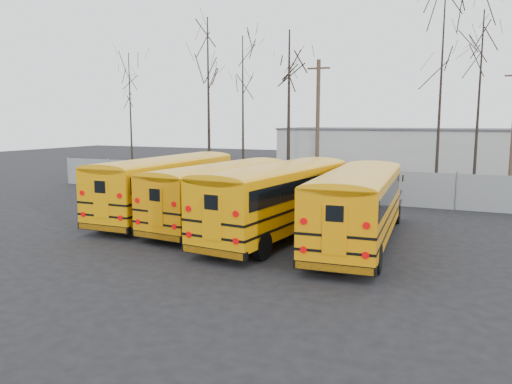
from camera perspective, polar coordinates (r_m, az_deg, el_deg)
The scene contains 14 objects.
ground at distance 19.94m, azimuth -3.71°, elevation -5.97°, with size 120.00×120.00×0.00m, color black.
fence at distance 30.69m, azimuth 6.82°, elevation 0.89°, with size 40.00×0.04×2.00m, color gray.
distant_building at distance 49.65m, azimuth 16.05°, elevation 4.56°, with size 22.00×8.00×4.00m, color #B0B0AB.
bus_a at distance 25.31m, azimuth -9.98°, elevation 1.19°, with size 2.73×11.26×3.14m.
bus_b at distance 23.17m, azimuth -3.85°, elevation 0.39°, with size 3.38×10.73×2.96m.
bus_c at distance 20.91m, azimuth 2.74°, elevation -0.17°, with size 3.67×11.38×3.13m.
bus_d at distance 19.79m, azimuth 11.66°, elevation -0.91°, with size 3.34×11.12×3.07m.
utility_pole_left at distance 36.36m, azimuth 7.06°, elevation 7.84°, with size 1.63×0.28×9.12m.
tree_0 at distance 43.64m, azimuth -14.14°, elevation 8.39°, with size 0.26×0.26×10.41m, color black.
tree_1 at distance 38.16m, azimuth -5.45°, elevation 10.14°, with size 0.26×0.26×12.39m, color black.
tree_2 at distance 35.46m, azimuth -1.51°, elevation 8.92°, with size 0.26×0.26×10.64m, color black.
tree_3 at distance 32.71m, azimuth 3.76°, elevation 8.89°, with size 0.26×0.26×10.56m, color black.
tree_4 at distance 32.40m, azimuth 20.29°, elevation 9.87°, with size 0.26×0.26×12.21m, color black.
tree_5 at distance 33.71m, azimuth 24.07°, elevation 8.92°, with size 0.26×0.26×11.42m, color black.
Camera 1 is at (9.09, -17.06, 4.87)m, focal length 35.00 mm.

